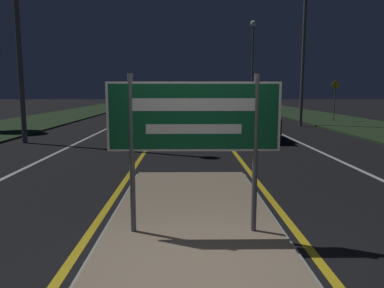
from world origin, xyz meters
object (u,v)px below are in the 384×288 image
Objects in this scene: car_receding_0 at (248,120)px; car_receding_1 at (218,106)px; streetlight_right_far at (253,49)px; car_approaching_0 at (134,117)px; highway_sign at (194,123)px; car_receding_2 at (213,102)px; warning_sign at (335,96)px.

car_receding_0 is 13.44m from car_receding_1.
car_approaching_0 is at bearing -113.62° from streetlight_right_far.
car_receding_2 is at bearing 85.58° from highway_sign.
warning_sign is at bearing 49.64° from car_receding_0.
highway_sign is at bearing -102.98° from car_receding_0.
streetlight_right_far is at bearing 78.93° from highway_sign.
car_receding_0 is 1.04× the size of car_receding_1.
streetlight_right_far is 2.01× the size of car_receding_0.
highway_sign is 0.48× the size of car_receding_2.
car_receding_2 is (2.67, 34.50, -0.76)m from highway_sign.
car_receding_2 is 1.10× the size of car_approaching_0.
car_receding_1 is 0.99× the size of car_approaching_0.
warning_sign is at bearing 63.71° from highway_sign.
streetlight_right_far is at bearing 99.35° from warning_sign.
car_receding_1 is at bearing 84.38° from highway_sign.
warning_sign is (6.73, -5.61, 0.85)m from car_receding_1.
highway_sign is 13.07m from car_approaching_0.
car_receding_1 is at bearing 140.21° from warning_sign.
warning_sign is (11.63, 5.62, 0.85)m from car_approaching_0.
car_receding_0 is 1.04× the size of car_approaching_0.
car_receding_1 is at bearing 90.31° from car_receding_0.
car_receding_2 reaches higher than car_approaching_0.
car_receding_2 is (0.23, 23.92, 0.03)m from car_receding_0.
car_receding_2 is at bearing 167.90° from streetlight_right_far.
car_receding_1 is 0.90× the size of car_receding_2.
warning_sign is at bearing -39.79° from car_receding_1.
warning_sign reaches higher than highway_sign.
car_approaching_0 is 12.94m from warning_sign.
car_receding_0 reaches higher than car_receding_1.
warning_sign reaches higher than car_receding_2.
car_approaching_0 is (-5.20, -21.70, -0.05)m from car_receding_2.
highway_sign reaches higher than car_receding_2.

